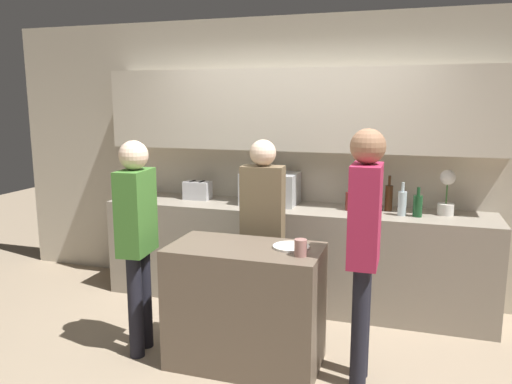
{
  "coord_description": "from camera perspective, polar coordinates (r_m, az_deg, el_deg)",
  "views": [
    {
      "loc": [
        1.05,
        -3.04,
        1.91
      ],
      "look_at": [
        -0.05,
        0.43,
        1.24
      ],
      "focal_mm": 35.0,
      "sensor_mm": 36.0,
      "label": 1
    }
  ],
  "objects": [
    {
      "name": "toaster",
      "position": [
        5.03,
        -6.7,
        0.2
      ],
      "size": [
        0.26,
        0.16,
        0.18
      ],
      "color": "silver",
      "rests_on": "back_counter"
    },
    {
      "name": "kitchen_island",
      "position": [
        3.71,
        -1.2,
        -12.86
      ],
      "size": [
        1.09,
        0.59,
        0.89
      ],
      "color": "brown",
      "rests_on": "ground_plane"
    },
    {
      "name": "person_left",
      "position": [
        3.35,
        12.28,
        -4.83
      ],
      "size": [
        0.23,
        0.34,
        1.74
      ],
      "rotation": [
        0.0,
        0.0,
        -4.71
      ],
      "color": "black",
      "rests_on": "ground_plane"
    },
    {
      "name": "person_center",
      "position": [
        3.81,
        -13.46,
        -4.23
      ],
      "size": [
        0.22,
        0.36,
        1.63
      ],
      "rotation": [
        0.0,
        0.0,
        -1.48
      ],
      "color": "black",
      "rests_on": "ground_plane"
    },
    {
      "name": "bottle_3",
      "position": [
        4.61,
        14.93,
        -0.6
      ],
      "size": [
        0.07,
        0.07,
        0.32
      ],
      "color": "#472814",
      "rests_on": "back_counter"
    },
    {
      "name": "bottle_5",
      "position": [
        4.46,
        18.0,
        -1.47
      ],
      "size": [
        0.08,
        0.08,
        0.26
      ],
      "color": "#194723",
      "rests_on": "back_counter"
    },
    {
      "name": "ground_plane",
      "position": [
        3.74,
        -1.3,
        -20.27
      ],
      "size": [
        14.0,
        14.0,
        0.0
      ],
      "primitive_type": "plane",
      "color": "gray"
    },
    {
      "name": "bottle_4",
      "position": [
        4.46,
        16.36,
        -1.2
      ],
      "size": [
        0.07,
        0.07,
        0.29
      ],
      "color": "silver",
      "rests_on": "back_counter"
    },
    {
      "name": "bottle_1",
      "position": [
        4.62,
        12.04,
        -0.73
      ],
      "size": [
        0.07,
        0.07,
        0.26
      ],
      "color": "black",
      "rests_on": "back_counter"
    },
    {
      "name": "person_right",
      "position": [
        4.06,
        0.77,
        -3.25
      ],
      "size": [
        0.35,
        0.21,
        1.61
      ],
      "rotation": [
        0.0,
        0.0,
        -3.07
      ],
      "color": "black",
      "rests_on": "ground_plane"
    },
    {
      "name": "bottle_2",
      "position": [
        4.55,
        13.52,
        -0.96
      ],
      "size": [
        0.07,
        0.07,
        0.27
      ],
      "color": "maroon",
      "rests_on": "back_counter"
    },
    {
      "name": "plate_on_island",
      "position": [
        3.53,
        4.04,
        -6.25
      ],
      "size": [
        0.26,
        0.26,
        0.01
      ],
      "color": "white",
      "rests_on": "kitchen_island"
    },
    {
      "name": "microwave",
      "position": [
        4.76,
        1.62,
        0.42
      ],
      "size": [
        0.52,
        0.39,
        0.3
      ],
      "color": "#B7BABC",
      "rests_on": "back_counter"
    },
    {
      "name": "potted_plant",
      "position": [
        4.59,
        20.97,
        -0.05
      ],
      "size": [
        0.14,
        0.14,
        0.4
      ],
      "color": "silver",
      "rests_on": "back_counter"
    },
    {
      "name": "back_counter",
      "position": [
        4.78,
        4.1,
        -7.19
      ],
      "size": [
        3.6,
        0.62,
        0.93
      ],
      "color": "gray",
      "rests_on": "ground_plane"
    },
    {
      "name": "cup_0",
      "position": [
        3.34,
        5.11,
        -6.36
      ],
      "size": [
        0.08,
        0.08,
        0.11
      ],
      "color": "#A9776F",
      "rests_on": "kitchen_island"
    },
    {
      "name": "back_wall",
      "position": [
        4.84,
        5.02,
        5.95
      ],
      "size": [
        6.4,
        0.4,
        2.7
      ],
      "color": "beige",
      "rests_on": "ground_plane"
    },
    {
      "name": "bottle_0",
      "position": [
        4.57,
        10.62,
        -0.99
      ],
      "size": [
        0.07,
        0.07,
        0.23
      ],
      "color": "maroon",
      "rests_on": "back_counter"
    }
  ]
}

